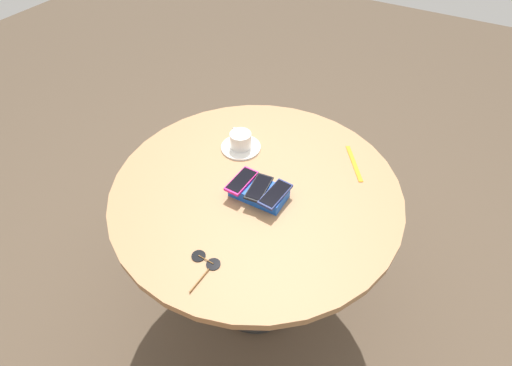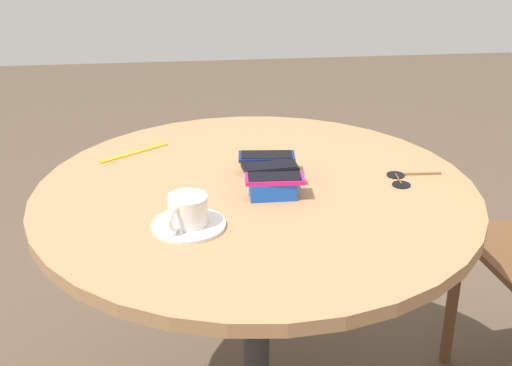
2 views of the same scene
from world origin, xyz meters
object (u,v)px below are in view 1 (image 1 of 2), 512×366
Objects in this scene: saucer at (241,147)px; lanyard_strap at (354,163)px; phone_navy at (275,194)px; phone_magenta at (241,181)px; phone_black at (259,188)px; coffee_cup at (240,140)px; phone_box at (259,192)px; round_table at (256,207)px; sunglasses at (205,262)px.

saucer reaches higher than lanyard_strap.
saucer is at bearing -37.34° from phone_navy.
phone_black is at bearing -178.33° from phone_magenta.
coffee_cup is at bearing -45.40° from phone_black.
phone_magenta is at bearing 122.06° from saucer.
lanyard_strap is (-0.23, -0.33, -0.04)m from phone_black.
phone_navy is at bearing 177.73° from phone_box.
phone_magenta reaches higher than round_table.
sunglasses is at bearing 101.09° from phone_magenta.
round_table is 0.25m from saucer.
phone_box is 0.03m from phone_black.
sunglasses is at bearing 89.08° from phone_box.
phone_magenta is 0.24m from saucer.
phone_black is at bearing 131.46° from round_table.
lanyard_strap is 0.69m from sunglasses.
sunglasses is (-0.06, 0.31, -0.04)m from phone_magenta.
phone_magenta is (0.04, 0.04, 0.15)m from round_table.
phone_box is at bearing 54.76° from lanyard_strap.
saucer is (0.25, -0.19, -0.04)m from phone_navy.
saucer is at bearing 17.72° from lanyard_strap.
round_table is at bearing -133.27° from phone_magenta.
phone_navy is at bearing 63.25° from lanyard_strap.
round_table is 0.16m from phone_black.
phone_box is 1.36× the size of phone_navy.
phone_box is 0.94× the size of lanyard_strap.
coffee_cup is (0.13, -0.20, -0.01)m from phone_magenta.
sunglasses is (0.07, 0.32, -0.04)m from phone_navy.
phone_navy is (-0.10, 0.04, 0.15)m from round_table.
coffee_cup reaches higher than lanyard_strap.
sunglasses reaches higher than lanyard_strap.
saucer is 1.15× the size of sunglasses.
phone_black is 0.40m from lanyard_strap.
lanyard_strap is (-0.23, -0.33, -0.02)m from phone_box.
phone_magenta is at bearing 46.73° from round_table.
round_table is 0.27m from coffee_cup.
phone_navy is 0.13m from phone_magenta.
saucer is 1.48× the size of coffee_cup.
saucer is 0.44m from lanyard_strap.
sunglasses is (-0.03, 0.35, 0.11)m from round_table.
saucer is at bearing -57.94° from phone_magenta.
phone_magenta reaches higher than saucer.
lanyard_strap is 1.48× the size of sunglasses.
phone_navy is 0.06m from phone_black.
phone_black is (-0.03, 0.04, 0.15)m from round_table.
coffee_cup is (0.19, -0.19, 0.02)m from phone_box.
phone_black reaches higher than round_table.
phone_navy is 0.32m from coffee_cup.
saucer reaches higher than round_table.
lanyard_strap reaches higher than round_table.
sunglasses is at bearing 69.96° from lanyard_strap.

